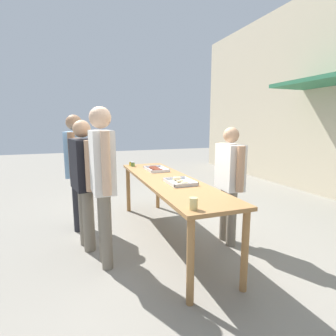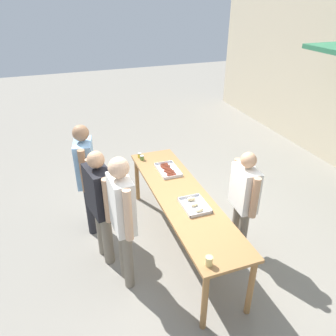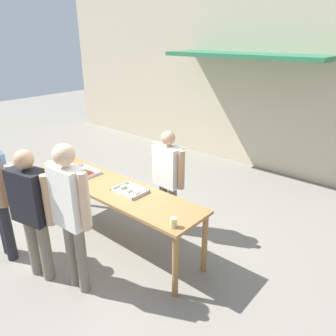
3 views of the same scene
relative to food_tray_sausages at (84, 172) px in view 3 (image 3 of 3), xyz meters
The scene contains 11 objects.
ground_plane 1.11m from the food_tray_sausages, ahead, with size 24.00×24.00×0.00m, color gray.
building_facade_back 4.22m from the food_tray_sausages, 80.01° to the left, with size 12.00×1.11×4.50m.
serving_table 0.70m from the food_tray_sausages, ahead, with size 2.83×0.69×0.85m.
food_tray_sausages is the anchor object (origin of this frame).
food_tray_buns 0.99m from the food_tray_sausages, ahead, with size 0.42×0.31×0.06m.
condiment_jar_mustard 0.65m from the food_tray_sausages, 154.25° to the right, with size 0.07×0.07×0.08m.
condiment_jar_ketchup 0.56m from the food_tray_sausages, 151.11° to the right, with size 0.07×0.07×0.08m.
beer_cup 1.99m from the food_tray_sausages, ahead, with size 0.08×0.08×0.11m.
person_server_behind_table 1.27m from the food_tray_sausages, 31.78° to the left, with size 0.61×0.26×1.55m.
person_customer_with_cup 1.47m from the food_tray_sausages, 40.99° to the right, with size 0.58×0.24×1.77m.
person_customer_waiting_in_line 1.27m from the food_tray_sausages, 62.63° to the right, with size 0.66×0.34×1.64m.
Camera 3 is at (3.19, -2.55, 2.77)m, focal length 35.00 mm.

